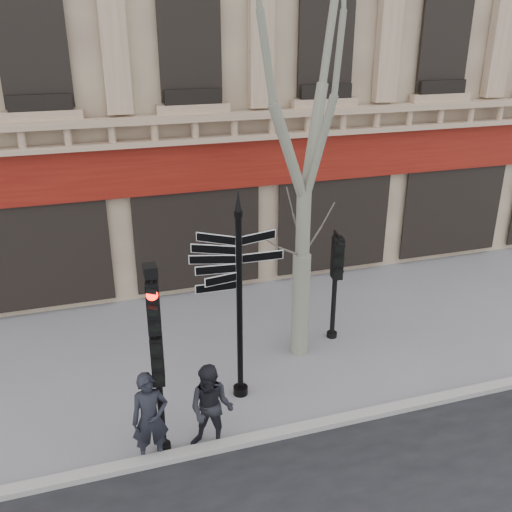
{
  "coord_description": "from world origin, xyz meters",
  "views": [
    {
      "loc": [
        -2.85,
        -9.25,
        7.09
      ],
      "look_at": [
        0.28,
        0.6,
        2.77
      ],
      "focal_mm": 40.0,
      "sensor_mm": 36.0,
      "label": 1
    }
  ],
  "objects_px": {
    "traffic_signal_main": "(156,339)",
    "pedestrian_a": "(150,419)",
    "traffic_signal_secondary": "(336,269)",
    "fingerpost": "(239,264)",
    "pedestrian_b": "(211,408)",
    "plane_tree": "(309,50)"
  },
  "relations": [
    {
      "from": "traffic_signal_main",
      "to": "pedestrian_b",
      "type": "bearing_deg",
      "value": -4.37
    },
    {
      "from": "plane_tree",
      "to": "pedestrian_b",
      "type": "xyz_separation_m",
      "value": [
        -2.64,
        -2.47,
        -5.71
      ]
    },
    {
      "from": "traffic_signal_main",
      "to": "pedestrian_a",
      "type": "height_order",
      "value": "traffic_signal_main"
    },
    {
      "from": "traffic_signal_secondary",
      "to": "pedestrian_b",
      "type": "relative_size",
      "value": 1.54
    },
    {
      "from": "traffic_signal_secondary",
      "to": "plane_tree",
      "type": "bearing_deg",
      "value": -148.96
    },
    {
      "from": "fingerpost",
      "to": "pedestrian_a",
      "type": "xyz_separation_m",
      "value": [
        -1.97,
        -1.35,
        -2.02
      ]
    },
    {
      "from": "fingerpost",
      "to": "pedestrian_b",
      "type": "relative_size",
      "value": 2.57
    },
    {
      "from": "traffic_signal_secondary",
      "to": "pedestrian_a",
      "type": "relative_size",
      "value": 1.48
    },
    {
      "from": "plane_tree",
      "to": "pedestrian_a",
      "type": "bearing_deg",
      "value": -146.21
    },
    {
      "from": "traffic_signal_main",
      "to": "pedestrian_a",
      "type": "bearing_deg",
      "value": -128.8
    },
    {
      "from": "traffic_signal_main",
      "to": "pedestrian_b",
      "type": "relative_size",
      "value": 2.14
    },
    {
      "from": "fingerpost",
      "to": "plane_tree",
      "type": "xyz_separation_m",
      "value": [
        1.72,
        1.12,
        3.66
      ]
    },
    {
      "from": "fingerpost",
      "to": "pedestrian_a",
      "type": "height_order",
      "value": "fingerpost"
    },
    {
      "from": "traffic_signal_main",
      "to": "pedestrian_b",
      "type": "height_order",
      "value": "traffic_signal_main"
    },
    {
      "from": "traffic_signal_secondary",
      "to": "fingerpost",
      "type": "bearing_deg",
      "value": -140.92
    },
    {
      "from": "pedestrian_a",
      "to": "pedestrian_b",
      "type": "height_order",
      "value": "pedestrian_a"
    },
    {
      "from": "traffic_signal_secondary",
      "to": "plane_tree",
      "type": "xyz_separation_m",
      "value": [
        -1.0,
        -0.38,
        4.76
      ]
    },
    {
      "from": "pedestrian_a",
      "to": "traffic_signal_main",
      "type": "bearing_deg",
      "value": 40.2
    },
    {
      "from": "traffic_signal_secondary",
      "to": "pedestrian_b",
      "type": "xyz_separation_m",
      "value": [
        -3.64,
        -2.85,
        -0.96
      ]
    },
    {
      "from": "fingerpost",
      "to": "traffic_signal_secondary",
      "type": "relative_size",
      "value": 1.67
    },
    {
      "from": "plane_tree",
      "to": "pedestrian_b",
      "type": "height_order",
      "value": "plane_tree"
    },
    {
      "from": "traffic_signal_main",
      "to": "traffic_signal_secondary",
      "type": "distance_m",
      "value": 5.23
    }
  ]
}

